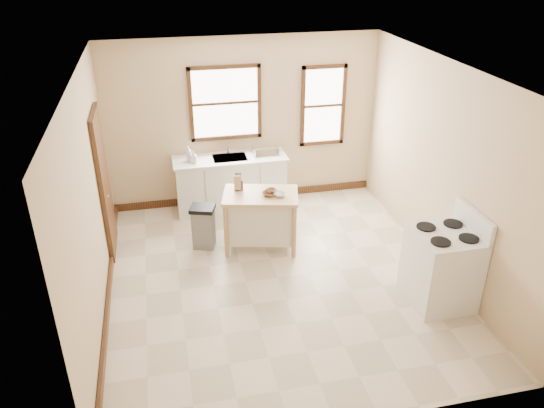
# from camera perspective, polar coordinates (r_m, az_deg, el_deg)

# --- Properties ---
(floor) EXTENTS (5.00, 5.00, 0.00)m
(floor) POSITION_cam_1_polar(r_m,az_deg,el_deg) (7.30, 0.61, -7.94)
(floor) COLOR beige
(floor) RESTS_ON ground
(ceiling) EXTENTS (5.00, 5.00, 0.00)m
(ceiling) POSITION_cam_1_polar(r_m,az_deg,el_deg) (6.13, 0.74, 14.00)
(ceiling) COLOR white
(ceiling) RESTS_ON ground
(wall_back) EXTENTS (4.50, 0.04, 2.80)m
(wall_back) POSITION_cam_1_polar(r_m,az_deg,el_deg) (8.87, -3.03, 8.77)
(wall_back) COLOR tan
(wall_back) RESTS_ON ground
(wall_left) EXTENTS (0.04, 5.00, 2.80)m
(wall_left) POSITION_cam_1_polar(r_m,az_deg,el_deg) (6.51, -19.01, 0.13)
(wall_left) COLOR tan
(wall_left) RESTS_ON ground
(wall_right) EXTENTS (0.04, 5.00, 2.80)m
(wall_right) POSITION_cam_1_polar(r_m,az_deg,el_deg) (7.39, 17.95, 3.56)
(wall_right) COLOR tan
(wall_right) RESTS_ON ground
(window_main) EXTENTS (1.17, 0.06, 1.22)m
(window_main) POSITION_cam_1_polar(r_m,az_deg,el_deg) (8.71, -5.04, 10.76)
(window_main) COLOR black
(window_main) RESTS_ON wall_back
(window_side) EXTENTS (0.77, 0.06, 1.37)m
(window_side) POSITION_cam_1_polar(r_m,az_deg,el_deg) (9.10, 5.51, 10.48)
(window_side) COLOR black
(window_side) RESTS_ON wall_back
(door_left) EXTENTS (0.06, 0.90, 2.10)m
(door_left) POSITION_cam_1_polar(r_m,az_deg,el_deg) (7.82, -17.59, 2.11)
(door_left) COLOR black
(door_left) RESTS_ON ground
(baseboard_back) EXTENTS (4.50, 0.04, 0.12)m
(baseboard_back) POSITION_cam_1_polar(r_m,az_deg,el_deg) (9.36, -2.80, 0.90)
(baseboard_back) COLOR black
(baseboard_back) RESTS_ON ground
(baseboard_left) EXTENTS (0.04, 5.00, 0.12)m
(baseboard_left) POSITION_cam_1_polar(r_m,az_deg,el_deg) (7.18, -17.16, -9.41)
(baseboard_left) COLOR black
(baseboard_left) RESTS_ON ground
(sink_counter) EXTENTS (1.86, 0.62, 0.92)m
(sink_counter) POSITION_cam_1_polar(r_m,az_deg,el_deg) (8.90, -4.46, 2.27)
(sink_counter) COLOR silver
(sink_counter) RESTS_ON ground
(faucet) EXTENTS (0.03, 0.03, 0.22)m
(faucet) POSITION_cam_1_polar(r_m,az_deg,el_deg) (8.84, -4.76, 6.10)
(faucet) COLOR silver
(faucet) RESTS_ON sink_counter
(soap_bottle_a) EXTENTS (0.11, 0.11, 0.25)m
(soap_bottle_a) POSITION_cam_1_polar(r_m,az_deg,el_deg) (8.60, -8.94, 5.36)
(soap_bottle_a) COLOR #B2B2B2
(soap_bottle_a) RESTS_ON sink_counter
(soap_bottle_b) EXTENTS (0.11, 0.11, 0.19)m
(soap_bottle_b) POSITION_cam_1_polar(r_m,az_deg,el_deg) (8.54, -8.41, 5.00)
(soap_bottle_b) COLOR #B2B2B2
(soap_bottle_b) RESTS_ON sink_counter
(dish_rack) EXTENTS (0.50, 0.43, 0.11)m
(dish_rack) POSITION_cam_1_polar(r_m,az_deg,el_deg) (8.81, -0.70, 5.72)
(dish_rack) COLOR silver
(dish_rack) RESTS_ON sink_counter
(kitchen_island) EXTENTS (1.19, 0.91, 0.87)m
(kitchen_island) POSITION_cam_1_polar(r_m,az_deg,el_deg) (7.77, -1.21, -1.80)
(kitchen_island) COLOR #DAAC80
(kitchen_island) RESTS_ON ground
(knife_block) EXTENTS (0.11, 0.11, 0.20)m
(knife_block) POSITION_cam_1_polar(r_m,az_deg,el_deg) (7.67, -3.72, 2.25)
(knife_block) COLOR tan
(knife_block) RESTS_ON kitchen_island
(pepper_grinder) EXTENTS (0.05, 0.05, 0.15)m
(pepper_grinder) POSITION_cam_1_polar(r_m,az_deg,el_deg) (7.67, -3.29, 2.05)
(pepper_grinder) COLOR #442712
(pepper_grinder) RESTS_ON kitchen_island
(bowl_a) EXTENTS (0.27, 0.27, 0.05)m
(bowl_a) POSITION_cam_1_polar(r_m,az_deg,el_deg) (7.52, -0.36, 1.11)
(bowl_a) COLOR brown
(bowl_a) RESTS_ON kitchen_island
(bowl_b) EXTENTS (0.20, 0.20, 0.04)m
(bowl_b) POSITION_cam_1_polar(r_m,az_deg,el_deg) (7.61, -0.09, 1.42)
(bowl_b) COLOR brown
(bowl_b) RESTS_ON kitchen_island
(bowl_c) EXTENTS (0.21, 0.21, 0.05)m
(bowl_c) POSITION_cam_1_polar(r_m,az_deg,el_deg) (7.49, 0.88, 1.01)
(bowl_c) COLOR silver
(bowl_c) RESTS_ON kitchen_island
(trash_bin) EXTENTS (0.42, 0.38, 0.67)m
(trash_bin) POSITION_cam_1_polar(r_m,az_deg,el_deg) (7.88, -7.38, -2.45)
(trash_bin) COLOR slate
(trash_bin) RESTS_ON ground
(gas_stove) EXTENTS (0.78, 0.80, 1.25)m
(gas_stove) POSITION_cam_1_polar(r_m,az_deg,el_deg) (6.89, 17.88, -5.56)
(gas_stove) COLOR white
(gas_stove) RESTS_ON ground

